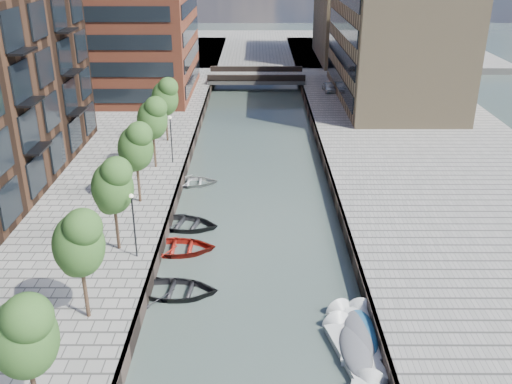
{
  "coord_description": "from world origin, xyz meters",
  "views": [
    {
      "loc": [
        0.04,
        -5.98,
        18.44
      ],
      "look_at": [
        0.0,
        27.98,
        3.5
      ],
      "focal_mm": 40.0,
      "sensor_mm": 36.0,
      "label": 1
    }
  ],
  "objects_px": {
    "motorboat_4": "(352,348)",
    "motorboat_1": "(360,332)",
    "tree_1": "(23,333)",
    "tree_6": "(165,96)",
    "tree_4": "(135,145)",
    "tree_3": "(112,184)",
    "motorboat_3": "(358,330)",
    "bridge": "(256,77)",
    "tree_5": "(152,117)",
    "car": "(329,87)",
    "tree_2": "(78,241)",
    "sloop_2": "(178,252)",
    "sloop_1": "(176,294)",
    "sloop_4": "(183,227)",
    "sloop_3": "(191,185)"
  },
  "relations": [
    {
      "from": "motorboat_4",
      "to": "motorboat_1",
      "type": "bearing_deg",
      "value": 63.57
    },
    {
      "from": "tree_1",
      "to": "tree_6",
      "type": "bearing_deg",
      "value": 90.0
    },
    {
      "from": "tree_4",
      "to": "tree_3",
      "type": "bearing_deg",
      "value": -90.0
    },
    {
      "from": "tree_4",
      "to": "motorboat_3",
      "type": "relative_size",
      "value": 1.24
    },
    {
      "from": "bridge",
      "to": "motorboat_3",
      "type": "bearing_deg",
      "value": -84.47
    },
    {
      "from": "tree_5",
      "to": "car",
      "type": "relative_size",
      "value": 1.72
    },
    {
      "from": "tree_5",
      "to": "tree_6",
      "type": "xyz_separation_m",
      "value": [
        0.0,
        7.0,
        0.0
      ]
    },
    {
      "from": "tree_2",
      "to": "tree_5",
      "type": "xyz_separation_m",
      "value": [
        0.0,
        21.0,
        0.0
      ]
    },
    {
      "from": "tree_1",
      "to": "sloop_2",
      "type": "relative_size",
      "value": 1.19
    },
    {
      "from": "motorboat_1",
      "to": "motorboat_3",
      "type": "relative_size",
      "value": 1.03
    },
    {
      "from": "tree_6",
      "to": "motorboat_3",
      "type": "bearing_deg",
      "value": -63.95
    },
    {
      "from": "tree_5",
      "to": "sloop_1",
      "type": "relative_size",
      "value": 1.21
    },
    {
      "from": "tree_1",
      "to": "motorboat_3",
      "type": "bearing_deg",
      "value": 26.65
    },
    {
      "from": "motorboat_3",
      "to": "motorboat_4",
      "type": "height_order",
      "value": "motorboat_4"
    },
    {
      "from": "bridge",
      "to": "sloop_2",
      "type": "distance_m",
      "value": 45.99
    },
    {
      "from": "tree_1",
      "to": "sloop_4",
      "type": "height_order",
      "value": "tree_1"
    },
    {
      "from": "sloop_1",
      "to": "motorboat_3",
      "type": "relative_size",
      "value": 1.02
    },
    {
      "from": "tree_2",
      "to": "tree_3",
      "type": "bearing_deg",
      "value": 90.0
    },
    {
      "from": "tree_2",
      "to": "motorboat_4",
      "type": "distance_m",
      "value": 14.25
    },
    {
      "from": "sloop_2",
      "to": "tree_3",
      "type": "bearing_deg",
      "value": 110.96
    },
    {
      "from": "tree_5",
      "to": "motorboat_4",
      "type": "distance_m",
      "value": 26.57
    },
    {
      "from": "tree_4",
      "to": "sloop_4",
      "type": "relative_size",
      "value": 1.17
    },
    {
      "from": "motorboat_4",
      "to": "bridge",
      "type": "bearing_deg",
      "value": 94.86
    },
    {
      "from": "motorboat_1",
      "to": "motorboat_4",
      "type": "xyz_separation_m",
      "value": [
        -0.62,
        -1.24,
        0.0
      ]
    },
    {
      "from": "motorboat_1",
      "to": "bridge",
      "type": "bearing_deg",
      "value": 95.61
    },
    {
      "from": "tree_1",
      "to": "motorboat_1",
      "type": "bearing_deg",
      "value": 26.08
    },
    {
      "from": "motorboat_3",
      "to": "car",
      "type": "bearing_deg",
      "value": 85.23
    },
    {
      "from": "tree_5",
      "to": "sloop_2",
      "type": "height_order",
      "value": "tree_5"
    },
    {
      "from": "tree_3",
      "to": "tree_6",
      "type": "height_order",
      "value": "same"
    },
    {
      "from": "bridge",
      "to": "tree_1",
      "type": "height_order",
      "value": "tree_1"
    },
    {
      "from": "tree_2",
      "to": "tree_4",
      "type": "height_order",
      "value": "same"
    },
    {
      "from": "tree_3",
      "to": "tree_6",
      "type": "bearing_deg",
      "value": 90.0
    },
    {
      "from": "tree_1",
      "to": "sloop_1",
      "type": "relative_size",
      "value": 1.21
    },
    {
      "from": "sloop_1",
      "to": "tree_4",
      "type": "bearing_deg",
      "value": 24.41
    },
    {
      "from": "tree_4",
      "to": "motorboat_3",
      "type": "bearing_deg",
      "value": -45.76
    },
    {
      "from": "sloop_3",
      "to": "car",
      "type": "height_order",
      "value": "car"
    },
    {
      "from": "bridge",
      "to": "tree_2",
      "type": "relative_size",
      "value": 2.18
    },
    {
      "from": "tree_5",
      "to": "motorboat_1",
      "type": "xyz_separation_m",
      "value": [
        13.83,
        -21.23,
        -5.12
      ]
    },
    {
      "from": "tree_2",
      "to": "motorboat_1",
      "type": "height_order",
      "value": "tree_2"
    },
    {
      "from": "tree_1",
      "to": "tree_3",
      "type": "bearing_deg",
      "value": 90.0
    },
    {
      "from": "tree_5",
      "to": "motorboat_1",
      "type": "relative_size",
      "value": 1.21
    },
    {
      "from": "bridge",
      "to": "motorboat_1",
      "type": "distance_m",
      "value": 54.51
    },
    {
      "from": "tree_2",
      "to": "tree_6",
      "type": "xyz_separation_m",
      "value": [
        0.0,
        28.0,
        0.0
      ]
    },
    {
      "from": "sloop_1",
      "to": "sloop_4",
      "type": "relative_size",
      "value": 0.96
    },
    {
      "from": "tree_2",
      "to": "sloop_4",
      "type": "height_order",
      "value": "tree_2"
    },
    {
      "from": "bridge",
      "to": "motorboat_4",
      "type": "relative_size",
      "value": 2.6
    },
    {
      "from": "sloop_2",
      "to": "motorboat_4",
      "type": "xyz_separation_m",
      "value": [
        9.81,
        -9.78,
        0.19
      ]
    },
    {
      "from": "tree_2",
      "to": "tree_3",
      "type": "xyz_separation_m",
      "value": [
        0.0,
        7.0,
        0.0
      ]
    },
    {
      "from": "sloop_4",
      "to": "motorboat_3",
      "type": "xyz_separation_m",
      "value": [
        10.36,
        -11.83,
        0.18
      ]
    },
    {
      "from": "car",
      "to": "motorboat_4",
      "type": "bearing_deg",
      "value": -100.24
    }
  ]
}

